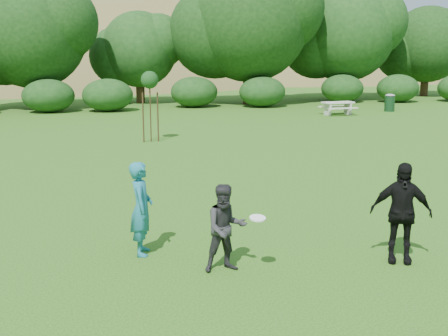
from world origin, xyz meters
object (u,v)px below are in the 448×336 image
(sapling, at_px, (150,82))
(picnic_table, at_px, (338,106))
(trash_can_near, at_px, (389,104))
(player_teal, at_px, (141,208))
(player_grey, at_px, (226,228))
(player_black, at_px, (401,213))
(trash_can_lidded, at_px, (390,102))

(sapling, relative_size, picnic_table, 1.58)
(trash_can_near, distance_m, sapling, 17.57)
(player_teal, xyz_separation_m, player_grey, (1.20, -1.24, -0.11))
(player_black, distance_m, trash_can_near, 25.78)
(sapling, height_order, picnic_table, sapling)
(player_teal, bearing_deg, player_black, -100.08)
(picnic_table, distance_m, trash_can_lidded, 4.21)
(picnic_table, height_order, trash_can_lidded, trash_can_lidded)
(trash_can_near, height_order, sapling, sapling)
(player_teal, bearing_deg, player_grey, -123.13)
(player_grey, height_order, picnic_table, player_grey)
(player_grey, xyz_separation_m, trash_can_near, (17.42, 20.84, -0.30))
(trash_can_near, relative_size, picnic_table, 0.50)
(player_grey, relative_size, trash_can_near, 1.66)
(player_grey, xyz_separation_m, sapling, (1.41, 13.90, 1.67))
(player_black, bearing_deg, player_teal, -174.68)
(player_black, bearing_deg, picnic_table, 91.33)
(picnic_table, relative_size, trash_can_lidded, 1.71)
(player_black, distance_m, sapling, 14.62)
(player_teal, distance_m, sapling, 13.03)
(player_grey, height_order, trash_can_lidded, player_grey)
(player_teal, height_order, trash_can_near, player_teal)
(player_grey, relative_size, player_black, 0.84)
(trash_can_lidded, bearing_deg, picnic_table, -167.20)
(player_black, relative_size, picnic_table, 0.99)
(player_grey, bearing_deg, trash_can_lidded, 52.08)
(player_black, xyz_separation_m, picnic_table, (10.43, 20.65, -0.37))
(player_teal, height_order, sapling, sapling)
(player_teal, bearing_deg, picnic_table, -25.11)
(picnic_table, bearing_deg, player_grey, -123.81)
(trash_can_lidded, bearing_deg, player_black, -123.97)
(sapling, relative_size, trash_can_lidded, 2.71)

